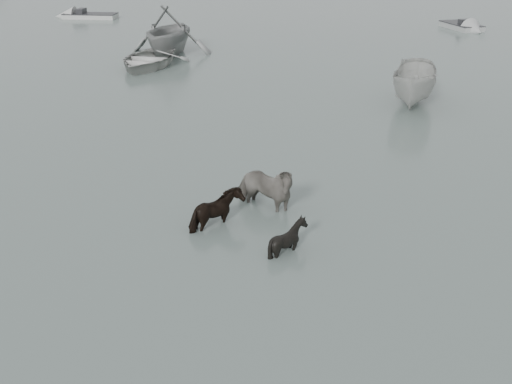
% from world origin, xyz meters
% --- Properties ---
extents(ground, '(140.00, 140.00, 0.00)m').
position_xyz_m(ground, '(0.00, 0.00, 0.00)').
color(ground, '#56675F').
rests_on(ground, ground).
extents(pony_pinto, '(2.23, 1.50, 1.73)m').
position_xyz_m(pony_pinto, '(0.69, 1.70, 0.86)').
color(pony_pinto, black).
rests_on(pony_pinto, ground).
extents(pony_dark, '(1.15, 1.33, 1.30)m').
position_xyz_m(pony_dark, '(-0.10, 0.25, 0.65)').
color(pony_dark, black).
rests_on(pony_dark, ground).
extents(pony_black, '(1.26, 1.19, 1.12)m').
position_xyz_m(pony_black, '(1.97, -0.42, 0.56)').
color(pony_black, black).
rests_on(pony_black, ground).
extents(rowboat_lead, '(4.17, 5.46, 1.06)m').
position_xyz_m(rowboat_lead, '(-10.77, 16.90, 0.53)').
color(rowboat_lead, '#B5B6B1').
rests_on(rowboat_lead, ground).
extents(rowboat_trail, '(5.42, 6.08, 2.92)m').
position_xyz_m(rowboat_trail, '(-11.20, 20.51, 1.46)').
color(rowboat_trail, gray).
rests_on(rowboat_trail, ground).
extents(boat_small, '(1.87, 4.78, 1.83)m').
position_xyz_m(boat_small, '(3.44, 14.00, 0.92)').
color(boat_small, '#B9BAB4').
rests_on(boat_small, ground).
extents(skiff_outer, '(5.92, 2.80, 0.75)m').
position_xyz_m(skiff_outer, '(-23.35, 31.44, 0.38)').
color(skiff_outer, beige).
rests_on(skiff_outer, ground).
extents(skiff_mid, '(4.05, 4.92, 0.75)m').
position_xyz_m(skiff_mid, '(4.59, 35.45, 0.38)').
color(skiff_mid, '#A0A3A1').
rests_on(skiff_mid, ground).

